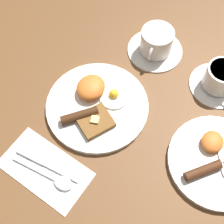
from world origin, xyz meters
TOP-DOWN VIEW (x-y plane):
  - ground_plane at (0.00, 0.00)m, footprint 3.00×3.00m
  - breakfast_plate_near at (-0.00, -0.00)m, footprint 0.27×0.27m
  - breakfast_plate_far at (-0.03, 0.33)m, footprint 0.24×0.24m
  - teacup_near at (-0.25, 0.04)m, footprint 0.16×0.16m
  - teacup_far at (-0.23, 0.24)m, footprint 0.15×0.15m
  - napkin at (0.21, -0.01)m, footprint 0.13×0.22m
  - knife at (0.20, -0.02)m, footprint 0.03×0.18m
  - spoon at (0.22, 0.03)m, footprint 0.04×0.17m

SIDE VIEW (x-z plane):
  - ground_plane at x=0.00m, z-range 0.00..0.00m
  - napkin at x=0.21m, z-range 0.00..0.01m
  - knife at x=0.20m, z-range 0.00..0.01m
  - spoon at x=0.22m, z-range 0.00..0.01m
  - breakfast_plate_far at x=-0.03m, z-range -0.01..0.03m
  - breakfast_plate_near at x=0.00m, z-range -0.01..0.04m
  - teacup_far at x=-0.23m, z-range 0.00..0.07m
  - teacup_near at x=-0.25m, z-range -0.01..0.07m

